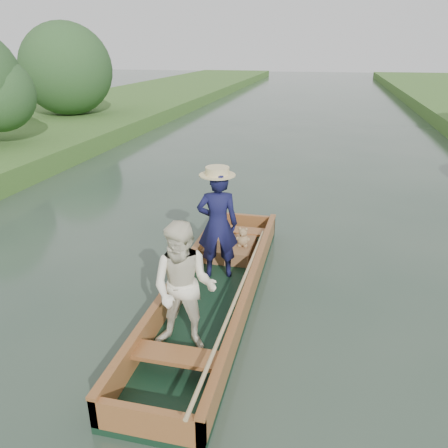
# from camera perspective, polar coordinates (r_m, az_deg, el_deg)

# --- Properties ---
(ground) EXTENTS (120.00, 120.00, 0.00)m
(ground) POSITION_cam_1_polar(r_m,az_deg,el_deg) (6.33, -1.26, -10.01)
(ground) COLOR #283D30
(ground) RESTS_ON ground
(trees_far) EXTENTS (23.01, 12.68, 4.36)m
(trees_far) POSITION_cam_1_polar(r_m,az_deg,el_deg) (14.19, 4.78, 18.21)
(trees_far) COLOR #47331E
(trees_far) RESTS_ON ground
(punt) EXTENTS (1.12, 5.13, 1.78)m
(punt) POSITION_cam_1_polar(r_m,az_deg,el_deg) (5.94, -2.04, -6.09)
(punt) COLOR black
(punt) RESTS_ON ground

